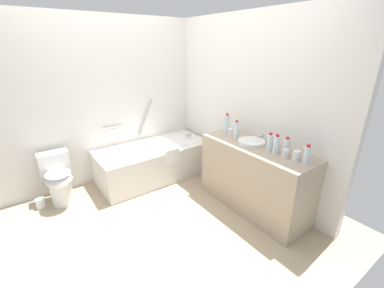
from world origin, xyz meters
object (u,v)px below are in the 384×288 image
at_px(water_bottle_0, 236,130).
at_px(drinking_glass_0, 296,156).
at_px(water_bottle_2, 270,142).
at_px(drinking_glass_1, 285,153).
at_px(water_bottle_4, 276,145).
at_px(water_bottle_5, 286,147).
at_px(water_bottle_3, 307,155).
at_px(water_bottle_1, 227,124).
at_px(drinking_glass_2, 231,131).
at_px(bathtub, 154,160).
at_px(sink_basin, 251,142).
at_px(sink_faucet, 262,138).
at_px(toilet, 58,179).
at_px(toilet_paper_roll, 41,203).

xyz_separation_m(water_bottle_0, drinking_glass_0, (0.02, -0.82, -0.05)).
height_order(water_bottle_2, drinking_glass_1, water_bottle_2).
xyz_separation_m(water_bottle_2, drinking_glass_0, (-0.00, -0.33, -0.04)).
relative_size(water_bottle_0, water_bottle_4, 1.06).
bearing_deg(water_bottle_5, water_bottle_2, 103.18).
relative_size(water_bottle_3, drinking_glass_0, 1.89).
distance_m(water_bottle_3, water_bottle_4, 0.33).
bearing_deg(water_bottle_2, water_bottle_1, 87.18).
height_order(water_bottle_3, drinking_glass_1, water_bottle_3).
relative_size(water_bottle_2, drinking_glass_2, 2.54).
height_order(bathtub, water_bottle_5, bathtub).
height_order(water_bottle_0, drinking_glass_2, water_bottle_0).
bearing_deg(water_bottle_0, water_bottle_5, -84.77).
xyz_separation_m(sink_basin, sink_faucet, (0.19, 0.00, 0.01)).
bearing_deg(sink_faucet, water_bottle_0, 129.26).
xyz_separation_m(sink_faucet, water_bottle_2, (-0.18, -0.25, 0.06)).
xyz_separation_m(sink_faucet, water_bottle_5, (-0.14, -0.43, 0.06)).
height_order(drinking_glass_1, drinking_glass_2, drinking_glass_1).
bearing_deg(toilet, water_bottle_4, 48.89).
xyz_separation_m(water_bottle_3, drinking_glass_0, (-0.02, 0.10, -0.04)).
bearing_deg(water_bottle_5, drinking_glass_0, -105.56).
relative_size(sink_basin, water_bottle_3, 1.61).
height_order(sink_basin, drinking_glass_2, drinking_glass_2).
bearing_deg(sink_basin, water_bottle_1, 84.73).
bearing_deg(toilet_paper_roll, sink_basin, -33.69).
relative_size(sink_faucet, drinking_glass_0, 1.47).
relative_size(sink_basin, drinking_glass_0, 3.05).
bearing_deg(bathtub, water_bottle_3, -72.22).
distance_m(water_bottle_0, water_bottle_3, 0.92).
bearing_deg(sink_faucet, toilet_paper_roll, 148.47).
bearing_deg(water_bottle_5, water_bottle_4, 124.93).
height_order(toilet, toilet_paper_roll, toilet).
bearing_deg(sink_basin, bathtub, 114.64).
relative_size(sink_faucet, water_bottle_0, 0.67).
bearing_deg(drinking_glass_1, water_bottle_1, 86.01).
height_order(water_bottle_1, water_bottle_4, water_bottle_1).
height_order(drinking_glass_0, toilet_paper_roll, drinking_glass_0).
bearing_deg(sink_faucet, drinking_glass_0, -107.34).
bearing_deg(water_bottle_1, drinking_glass_2, -93.62).
relative_size(bathtub, drinking_glass_0, 16.21).
height_order(toilet, sink_basin, sink_basin).
xyz_separation_m(toilet, water_bottle_4, (1.92, -1.76, 0.59)).
bearing_deg(drinking_glass_1, toilet, 135.13).
bearing_deg(water_bottle_0, water_bottle_1, 76.44).
height_order(water_bottle_3, drinking_glass_2, water_bottle_3).
bearing_deg(drinking_glass_2, drinking_glass_1, -94.03).
height_order(water_bottle_2, toilet_paper_roll, water_bottle_2).
height_order(sink_faucet, water_bottle_0, water_bottle_0).
distance_m(water_bottle_4, drinking_glass_2, 0.73).
bearing_deg(water_bottle_3, water_bottle_5, 85.75).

